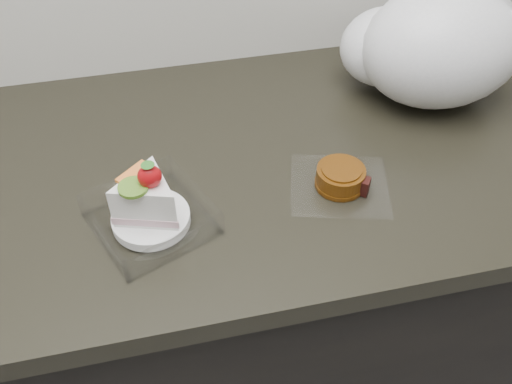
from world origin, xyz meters
TOP-DOWN VIEW (x-y plane):
  - counter at (0.00, 1.69)m, footprint 2.04×0.64m
  - cake_tray at (-0.01, 1.56)m, footprint 0.21×0.21m
  - mooncake_wrap at (0.30, 1.58)m, footprint 0.19×0.18m
  - plastic_bag at (0.53, 1.79)m, footprint 0.38×0.33m

SIDE VIEW (x-z plane):
  - counter at x=0.00m, z-range 0.00..0.90m
  - mooncake_wrap at x=0.30m, z-range 0.90..0.93m
  - cake_tray at x=-0.01m, z-range 0.87..1.00m
  - plastic_bag at x=0.53m, z-range 0.87..1.15m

